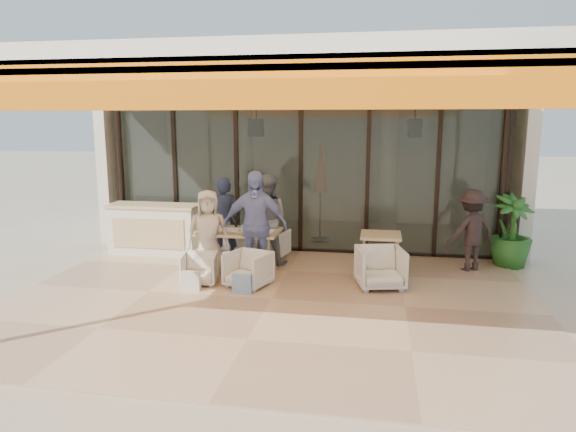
# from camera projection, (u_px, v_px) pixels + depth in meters

# --- Properties ---
(ground) EXTENTS (70.00, 70.00, 0.00)m
(ground) POSITION_uv_depth(u_px,v_px,m) (271.00, 300.00, 7.84)
(ground) COLOR #C6B293
(ground) RESTS_ON ground
(terrace_floor) EXTENTS (8.00, 6.00, 0.01)m
(terrace_floor) POSITION_uv_depth(u_px,v_px,m) (271.00, 300.00, 7.84)
(terrace_floor) COLOR tan
(terrace_floor) RESTS_ON ground
(terrace_structure) EXTENTS (8.00, 6.00, 3.40)m
(terrace_structure) POSITION_uv_depth(u_px,v_px,m) (266.00, 80.00, 6.99)
(terrace_structure) COLOR silver
(terrace_structure) RESTS_ON ground
(glass_storefront) EXTENTS (8.08, 0.10, 3.20)m
(glass_storefront) POSITION_uv_depth(u_px,v_px,m) (301.00, 176.00, 10.46)
(glass_storefront) COLOR #9EADA3
(glass_storefront) RESTS_ON ground
(interior_block) EXTENTS (9.05, 3.62, 3.52)m
(interior_block) POSITION_uv_depth(u_px,v_px,m) (315.00, 140.00, 12.58)
(interior_block) COLOR silver
(interior_block) RESTS_ON ground
(host_counter) EXTENTS (1.85, 0.65, 1.04)m
(host_counter) POSITION_uv_depth(u_px,v_px,m) (155.00, 229.00, 10.46)
(host_counter) COLOR silver
(host_counter) RESTS_ON ground
(dining_table) EXTENTS (1.50, 0.90, 0.93)m
(dining_table) POSITION_uv_depth(u_px,v_px,m) (238.00, 233.00, 9.34)
(dining_table) COLOR #D4B881
(dining_table) RESTS_ON ground
(chair_far_left) EXTENTS (0.78, 0.75, 0.64)m
(chair_far_left) POSITION_uv_depth(u_px,v_px,m) (231.00, 240.00, 10.39)
(chair_far_left) COLOR white
(chair_far_left) RESTS_ON ground
(chair_far_right) EXTENTS (0.72, 0.69, 0.63)m
(chair_far_right) POSITION_uv_depth(u_px,v_px,m) (272.00, 242.00, 10.25)
(chair_far_right) COLOR white
(chair_far_right) RESTS_ON ground
(chair_near_left) EXTENTS (0.65, 0.63, 0.59)m
(chair_near_left) POSITION_uv_depth(u_px,v_px,m) (199.00, 267.00, 8.56)
(chair_near_left) COLOR white
(chair_near_left) RESTS_ON ground
(chair_near_right) EXTENTS (0.80, 0.77, 0.66)m
(chair_near_right) POSITION_uv_depth(u_px,v_px,m) (248.00, 268.00, 8.41)
(chair_near_right) COLOR white
(chair_near_right) RESTS_ON ground
(diner_navy) EXTENTS (0.70, 0.57, 1.66)m
(diner_navy) POSITION_uv_depth(u_px,v_px,m) (223.00, 220.00, 9.81)
(diner_navy) COLOR #1A223A
(diner_navy) RESTS_ON ground
(diner_grey) EXTENTS (0.86, 0.67, 1.73)m
(diner_grey) POSITION_uv_depth(u_px,v_px,m) (266.00, 220.00, 9.67)
(diner_grey) COLOR slate
(diner_grey) RESTS_ON ground
(diner_cream) EXTENTS (0.86, 0.69, 1.53)m
(diner_cream) POSITION_uv_depth(u_px,v_px,m) (208.00, 233.00, 8.95)
(diner_cream) COLOR beige
(diner_cream) RESTS_ON ground
(diner_periwinkle) EXTENTS (1.14, 0.55, 1.88)m
(diner_periwinkle) POSITION_uv_depth(u_px,v_px,m) (255.00, 225.00, 8.78)
(diner_periwinkle) COLOR #6D7AB7
(diner_periwinkle) RESTS_ON ground
(tote_bag_cream) EXTENTS (0.30, 0.10, 0.34)m
(tote_bag_cream) POSITION_uv_depth(u_px,v_px,m) (191.00, 282.00, 8.19)
(tote_bag_cream) COLOR silver
(tote_bag_cream) RESTS_ON ground
(tote_bag_blue) EXTENTS (0.30, 0.10, 0.34)m
(tote_bag_blue) POSITION_uv_depth(u_px,v_px,m) (242.00, 285.00, 8.05)
(tote_bag_blue) COLOR #99BFD8
(tote_bag_blue) RESTS_ON ground
(side_table) EXTENTS (0.70, 0.70, 0.74)m
(side_table) POSITION_uv_depth(u_px,v_px,m) (381.00, 240.00, 9.03)
(side_table) COLOR #D4B881
(side_table) RESTS_ON ground
(side_chair) EXTENTS (0.87, 0.83, 0.75)m
(side_chair) POSITION_uv_depth(u_px,v_px,m) (380.00, 266.00, 8.35)
(side_chair) COLOR white
(side_chair) RESTS_ON ground
(standing_woman) EXTENTS (1.11, 0.94, 1.50)m
(standing_woman) POSITION_uv_depth(u_px,v_px,m) (471.00, 231.00, 9.25)
(standing_woman) COLOR black
(standing_woman) RESTS_ON ground
(potted_palm) EXTENTS (1.03, 1.03, 1.37)m
(potted_palm) POSITION_uv_depth(u_px,v_px,m) (511.00, 231.00, 9.55)
(potted_palm) COLOR #1E5919
(potted_palm) RESTS_ON ground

